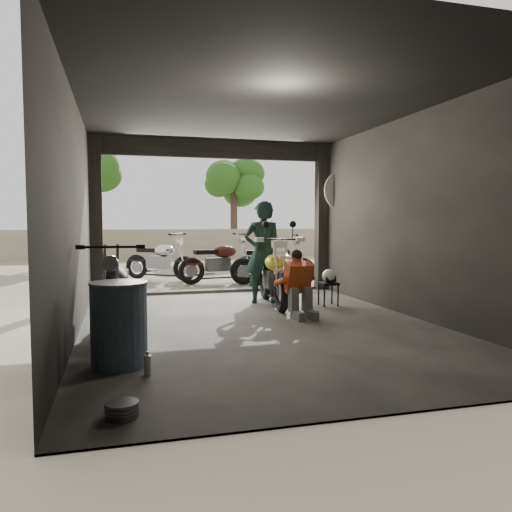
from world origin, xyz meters
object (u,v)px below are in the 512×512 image
main_bike (273,271)px  rider (263,253)px  left_bike (116,289)px  stool (328,286)px  outside_bike_b (220,258)px  helmet (329,276)px  outside_bike_c (273,259)px  oil_drum (119,326)px  outside_bike_a (160,257)px  sign_post (343,209)px  mechanic (300,286)px

main_bike → rider: 0.43m
left_bike → stool: left_bike is taller
outside_bike_b → helmet: (1.22, -3.86, -0.06)m
outside_bike_c → rider: 2.90m
stool → oil_drum: bearing=-141.3°
rider → oil_drum: rider is taller
outside_bike_a → sign_post: bearing=-93.4°
helmet → stool: bearing=-132.9°
helmet → mechanic: bearing=-121.0°
helmet → outside_bike_a: bearing=131.3°
main_bike → stool: 1.03m
rider → mechanic: size_ratio=1.83×
outside_bike_b → outside_bike_c: outside_bike_b is taller
helmet → oil_drum: 4.64m
outside_bike_a → outside_bike_b: size_ratio=1.00×
outside_bike_a → rider: rider is taller
outside_bike_c → sign_post: sign_post is taller
oil_drum → mechanic: bearing=36.0°
oil_drum → stool: bearing=38.7°
left_bike → outside_bike_c: size_ratio=1.01×
outside_bike_c → rider: (-1.03, -2.68, 0.34)m
stool → helmet: size_ratio=1.67×
oil_drum → sign_post: sign_post is taller
left_bike → helmet: size_ratio=7.01×
mechanic → stool: bearing=44.4°
main_bike → outside_bike_c: main_bike is taller
left_bike → mechanic: left_bike is taller
mechanic → outside_bike_c: bearing=76.9°
stool → outside_bike_a: bearing=118.0°
outside_bike_b → outside_bike_c: (1.19, -0.57, -0.01)m
outside_bike_b → sign_post: sign_post is taller
rider → sign_post: sign_post is taller
main_bike → oil_drum: size_ratio=2.13×
left_bike → oil_drum: size_ratio=2.05×
outside_bike_c → mechanic: (-0.85, -4.19, -0.09)m
mechanic → sign_post: size_ratio=0.40×
outside_bike_a → mechanic: (1.72, -5.76, -0.10)m
outside_bike_c → stool: size_ratio=4.14×
main_bike → mechanic: (0.07, -1.23, -0.12)m
main_bike → sign_post: size_ratio=0.72×
mechanic → oil_drum: (-2.74, -1.99, -0.07)m
mechanic → helmet: bearing=44.3°
outside_bike_a → mechanic: outside_bike_a is taller
outside_bike_c → left_bike: bearing=152.6°
outside_bike_a → rider: bearing=-123.2°
main_bike → helmet: size_ratio=7.28×
left_bike → rider: bearing=41.8°
outside_bike_c → rider: bearing=169.8°
outside_bike_b → mechanic: bearing=174.9°
oil_drum → main_bike: bearing=50.3°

